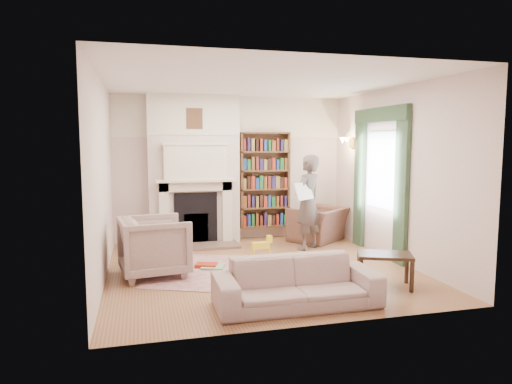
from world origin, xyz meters
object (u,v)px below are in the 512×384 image
object	(u,v)px
man_reading	(308,202)
paraffin_heater	(155,234)
armchair_left	(154,246)
coffee_table	(384,270)
armchair_reading	(318,224)
sofa	(297,283)
bookcase	(264,180)
rocking_horse	(261,248)

from	to	relation	value
man_reading	paraffin_heater	size ratio (longest dim) A/B	3.09
armchair_left	coffee_table	xyz separation A→B (m)	(2.96, -1.29, -0.20)
man_reading	armchair_reading	bearing A→B (deg)	-161.36
armchair_left	sofa	bearing A→B (deg)	-145.40
armchair_reading	sofa	distance (m)	3.64
armchair_reading	paraffin_heater	size ratio (longest dim) A/B	1.84
sofa	man_reading	world-z (taller)	man_reading
coffee_table	armchair_reading	bearing A→B (deg)	109.08
coffee_table	paraffin_heater	distance (m)	4.13
coffee_table	paraffin_heater	bearing A→B (deg)	157.83
bookcase	coffee_table	xyz separation A→B (m)	(0.74, -3.38, -0.95)
man_reading	sofa	bearing A→B (deg)	32.39
armchair_reading	man_reading	size ratio (longest dim) A/B	0.59
sofa	armchair_reading	bearing A→B (deg)	64.38
sofa	paraffin_heater	world-z (taller)	sofa
bookcase	rocking_horse	distance (m)	1.99
man_reading	paraffin_heater	xyz separation A→B (m)	(-2.66, 0.67, -0.58)
armchair_reading	armchair_left	xyz separation A→B (m)	(-3.17, -1.58, 0.10)
rocking_horse	coffee_table	bearing A→B (deg)	-60.17
armchair_reading	armchair_left	distance (m)	3.54
bookcase	man_reading	world-z (taller)	bookcase
bookcase	rocking_horse	world-z (taller)	bookcase
armchair_reading	coffee_table	size ratio (longest dim) A/B	1.45
armchair_left	man_reading	size ratio (longest dim) A/B	0.55
armchair_reading	armchair_left	bearing A→B (deg)	-11.17
bookcase	paraffin_heater	distance (m)	2.38
man_reading	rocking_horse	distance (m)	1.33
armchair_left	coffee_table	distance (m)	3.23
coffee_table	rocking_horse	bearing A→B (deg)	149.49
paraffin_heater	coffee_table	bearing A→B (deg)	-45.47
paraffin_heater	rocking_horse	world-z (taller)	paraffin_heater
armchair_reading	sofa	world-z (taller)	armchair_reading
bookcase	sofa	xyz separation A→B (m)	(-0.64, -3.78, -0.89)
coffee_table	bookcase	bearing A→B (deg)	125.59
armchair_reading	coffee_table	world-z (taller)	armchair_reading
bookcase	armchair_left	size ratio (longest dim) A/B	1.96
man_reading	coffee_table	size ratio (longest dim) A/B	2.43
armchair_reading	rocking_horse	size ratio (longest dim) A/B	2.21
bookcase	paraffin_heater	world-z (taller)	bookcase
armchair_reading	sofa	bearing A→B (deg)	26.42
bookcase	coffee_table	bearing A→B (deg)	-77.71
bookcase	man_reading	bearing A→B (deg)	-65.83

